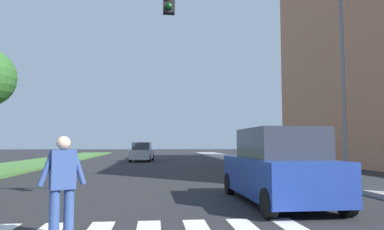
{
  "coord_description": "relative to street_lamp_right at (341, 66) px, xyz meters",
  "views": [
    {
      "loc": [
        0.55,
        2.48,
        1.57
      ],
      "look_at": [
        2.19,
        18.34,
        2.84
      ],
      "focal_mm": 33.52,
      "sensor_mm": 36.0,
      "label": 1
    }
  ],
  "objects": [
    {
      "name": "ground_plane",
      "position": [
        -7.79,
        14.32,
        -4.59
      ],
      "size": [
        140.0,
        140.0,
        0.0
      ],
      "primitive_type": "plane",
      "color": "#262628"
    },
    {
      "name": "median_strip",
      "position": [
        -16.17,
        12.32,
        -4.52
      ],
      "size": [
        4.35,
        64.0,
        0.15
      ],
      "primitive_type": "cube",
      "color": "#477A38",
      "rests_on": "ground_plane"
    },
    {
      "name": "suv_crossing",
      "position": [
        -4.0,
        -3.96,
        -3.66
      ],
      "size": [
        2.02,
        4.63,
        1.97
      ],
      "color": "navy",
      "rests_on": "ground_plane"
    },
    {
      "name": "street_lamp_right",
      "position": [
        0.0,
        0.0,
        0.0
      ],
      "size": [
        1.02,
        0.24,
        7.5
      ],
      "color": "slate",
      "rests_on": "sidewalk_right"
    },
    {
      "name": "sidewalk_right",
      "position": [
        0.6,
        12.32,
        -4.52
      ],
      "size": [
        3.0,
        64.0,
        0.15
      ],
      "primitive_type": "cube",
      "color": "#9E9991",
      "rests_on": "ground_plane"
    },
    {
      "name": "pedestrian_performer",
      "position": [
        -8.7,
        -7.25,
        -3.66
      ],
      "size": [
        0.71,
        0.39,
        1.69
      ],
      "color": "#334C8C",
      "rests_on": "ground_plane"
    },
    {
      "name": "sedan_midblock",
      "position": [
        -8.36,
        18.73,
        -3.82
      ],
      "size": [
        2.09,
        4.53,
        1.66
      ],
      "color": "#B7B7BC",
      "rests_on": "ground_plane"
    }
  ]
}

